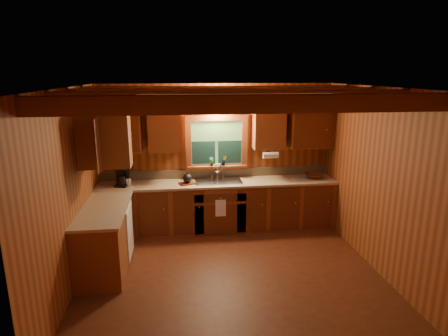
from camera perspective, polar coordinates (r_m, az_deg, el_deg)
room at (r=5.07m, az=1.13°, el=-2.76°), size 4.20×4.20×4.20m
ceiling_beams at (r=4.86m, az=1.20°, el=10.79°), size 4.20×2.54×0.18m
base_cabinets at (r=6.52m, az=-4.87°, el=-6.94°), size 4.20×2.22×0.86m
countertop at (r=6.38m, az=-4.84°, el=-3.14°), size 4.20×2.24×0.04m
backsplash at (r=6.96m, az=-1.11°, el=-0.76°), size 4.20×0.02×0.16m
dishwasher_panel at (r=6.01m, az=-14.08°, el=-9.25°), size 0.02×0.60×0.80m
upper_cabinets at (r=6.29m, az=-5.85°, el=5.56°), size 4.19×1.77×0.78m
window at (r=6.82m, az=-1.12°, el=3.65°), size 1.12×0.08×1.00m
window_sill at (r=6.86m, az=-1.06°, el=0.22°), size 1.06×0.14×0.04m
wall_sconce at (r=6.61m, az=-1.04°, el=8.88°), size 0.45×0.21×0.17m
paper_towel_roll at (r=6.68m, az=7.07°, el=1.94°), size 0.27×0.11×0.11m
dish_towel at (r=6.51m, az=-0.51°, el=-6.09°), size 0.18×0.01×0.30m
sink at (r=6.72m, az=-0.85°, el=-2.41°), size 0.82×0.48×0.43m
coffee_maker at (r=6.66m, az=-15.18°, el=-1.11°), size 0.20×0.26×0.36m
utensil_crock at (r=6.64m, az=-14.32°, el=-1.98°), size 0.11×0.11×0.32m
cutting_board at (r=6.59m, az=-5.56°, el=-2.32°), size 0.32×0.28×0.02m
teakettle at (r=6.56m, az=-5.58°, el=-1.56°), size 0.15×0.15×0.20m
wicker_basket at (r=7.11m, az=13.46°, el=-1.17°), size 0.43×0.43×0.08m
potted_plant_left at (r=6.79m, az=-1.90°, el=0.98°), size 0.10×0.08×0.17m
potted_plant_right at (r=6.84m, az=-0.03°, el=1.13°), size 0.10×0.09×0.18m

